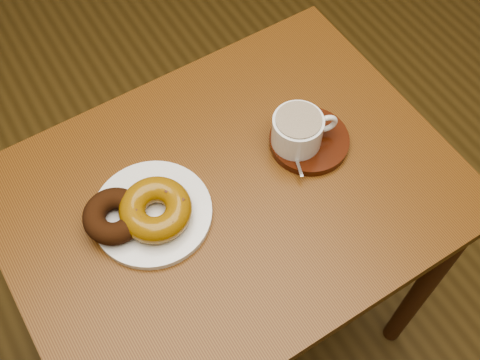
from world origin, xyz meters
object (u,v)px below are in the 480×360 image
donut_plate (152,213)px  coffee_cup (298,130)px  saucer (309,141)px  cafe_table (231,222)px

donut_plate → coffee_cup: coffee_cup is taller
donut_plate → saucer: (0.32, -0.02, 0.00)m
donut_plate → saucer: 0.32m
saucer → coffee_cup: size_ratio=1.23×
saucer → coffee_cup: bearing=161.0°
saucer → coffee_cup: coffee_cup is taller
saucer → donut_plate: bearing=177.1°
donut_plate → coffee_cup: (0.29, -0.01, 0.04)m
donut_plate → cafe_table: bearing=-11.7°
donut_plate → saucer: bearing=-2.9°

